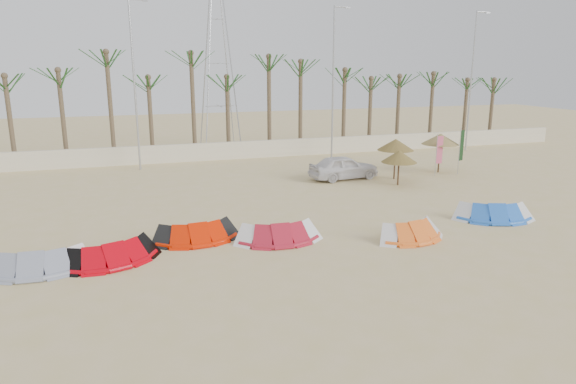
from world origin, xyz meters
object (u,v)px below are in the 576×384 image
object	(u,v)px
parasol_left	(396,145)
car	(344,167)
kite_orange	(409,228)
kite_red_mid	(196,229)
kite_grey	(36,258)
kite_red_right	(277,230)
kite_blue	(490,210)
kite_red_left	(111,250)
parasol_right	(440,139)
parasol_mid	(399,157)

from	to	relation	value
parasol_left	car	size ratio (longest dim) A/B	0.58
kite_orange	parasol_left	distance (m)	11.45
kite_red_mid	parasol_left	bearing A→B (deg)	29.63
kite_grey	kite_red_right	bearing A→B (deg)	2.38
kite_red_mid	kite_blue	xyz separation A→B (m)	(13.34, -1.26, 0.00)
kite_grey	kite_blue	distance (m)	19.08
kite_red_left	parasol_right	bearing A→B (deg)	25.88
kite_red_mid	kite_red_right	xyz separation A→B (m)	(3.12, -1.08, -0.00)
kite_red_mid	parasol_right	world-z (taller)	parasol_right
kite_red_mid	parasol_left	xyz separation A→B (m)	(13.36, 7.60, 1.73)
kite_red_left	kite_red_mid	size ratio (longest dim) A/B	1.09
car	kite_grey	bearing A→B (deg)	116.66
car	kite_red_mid	bearing A→B (deg)	124.35
parasol_mid	parasol_right	xyz separation A→B (m)	(4.41, 2.46, 0.49)
kite_red_right	parasol_left	size ratio (longest dim) A/B	1.38
kite_grey	car	size ratio (longest dim) A/B	0.85
kite_red_left	kite_red_mid	distance (m)	3.54
kite_blue	car	world-z (taller)	car
parasol_right	kite_red_left	bearing A→B (deg)	-154.12
kite_red_left	car	xyz separation A→B (m)	(13.59, 9.96, 0.32)
kite_red_left	kite_red_right	xyz separation A→B (m)	(6.37, 0.33, -0.00)
kite_blue	car	distance (m)	10.26
kite_blue	parasol_mid	bearing A→B (deg)	94.87
kite_grey	kite_blue	size ratio (longest dim) A/B	0.96
kite_orange	kite_blue	size ratio (longest dim) A/B	0.82
kite_grey	parasol_left	xyz separation A→B (m)	(19.09, 9.05, 1.73)
kite_red_left	parasol_right	xyz separation A→B (m)	(20.38, 9.89, 1.79)
kite_orange	car	xyz separation A→B (m)	(2.01, 11.11, 0.33)
kite_red_mid	parasol_mid	world-z (taller)	parasol_mid
kite_red_mid	car	bearing A→B (deg)	39.58
parasol_left	parasol_mid	size ratio (longest dim) A/B	1.20
parasol_left	parasol_mid	xyz separation A→B (m)	(-0.63, -1.58, -0.44)
parasol_mid	car	size ratio (longest dim) A/B	0.48
kite_grey	parasol_mid	bearing A→B (deg)	22.04
kite_red_mid	car	size ratio (longest dim) A/B	0.81
parasol_mid	kite_grey	bearing A→B (deg)	-157.96
kite_blue	parasol_left	size ratio (longest dim) A/B	1.53
kite_red_left	parasol_left	bearing A→B (deg)	28.48
car	parasol_mid	bearing A→B (deg)	-142.05
kite_grey	kite_blue	world-z (taller)	same
kite_red_right	kite_red_left	bearing A→B (deg)	-177.08
kite_red_left	parasol_mid	world-z (taller)	parasol_mid
kite_grey	car	xyz separation A→B (m)	(16.08, 10.01, 0.32)
kite_orange	kite_red_mid	bearing A→B (deg)	162.99
kite_grey	parasol_right	xyz separation A→B (m)	(22.87, 9.93, 1.79)
kite_red_left	parasol_right	size ratio (longest dim) A/B	1.49
kite_red_left	kite_orange	distance (m)	11.64
kite_red_right	kite_orange	world-z (taller)	same
parasol_right	kite_red_right	bearing A→B (deg)	-145.69
kite_red_mid	kite_orange	xyz separation A→B (m)	(8.34, -2.55, -0.00)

